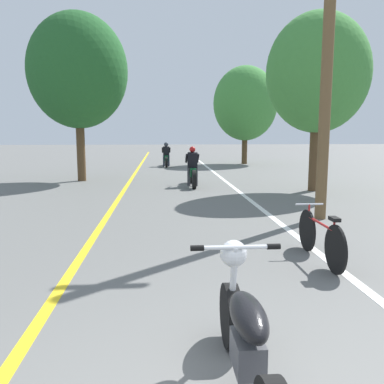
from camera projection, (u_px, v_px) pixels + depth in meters
name	position (u px, v px, depth m)	size (l,w,h in m)	color
lane_stripe_center	(128.00, 185.00, 14.64)	(0.14, 48.00, 0.01)	yellow
lane_stripe_edge	(229.00, 184.00, 14.91)	(0.14, 48.00, 0.01)	white
utility_pole	(328.00, 54.00, 8.42)	(1.10, 0.24, 6.78)	brown
roadside_tree_right_near	(318.00, 73.00, 12.64)	(3.22, 2.90, 5.57)	#513A23
roadside_tree_right_far	(245.00, 104.00, 23.73)	(3.75, 3.37, 5.70)	#513A23
roadside_tree_left	(78.00, 71.00, 15.23)	(3.73, 3.35, 6.30)	#513A23
motorcycle_foreground	(246.00, 335.00, 2.93)	(0.74, 1.98, 0.99)	black
motorcycle_rider_lead	(192.00, 171.00, 14.26)	(0.50, 2.14, 1.39)	black
motorcycle_rider_far	(166.00, 157.00, 22.42)	(0.50, 2.03, 1.33)	black
bicycle_parked	(320.00, 237.00, 5.94)	(0.44, 1.74, 0.78)	black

